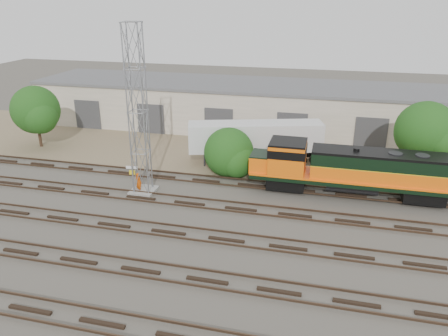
% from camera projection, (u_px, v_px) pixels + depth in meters
% --- Properties ---
extents(ground, '(140.00, 140.00, 0.00)m').
position_uv_depth(ground, '(236.00, 219.00, 31.04)').
color(ground, '#47423A').
rests_on(ground, ground).
extents(dirt_strip, '(80.00, 16.00, 0.02)m').
position_uv_depth(dirt_strip, '(268.00, 151.00, 44.56)').
color(dirt_strip, '#726047').
rests_on(dirt_strip, ground).
extents(tracks, '(80.00, 20.40, 0.28)m').
position_uv_depth(tracks, '(226.00, 239.00, 28.30)').
color(tracks, black).
rests_on(tracks, ground).
extents(warehouse, '(58.40, 10.40, 5.30)m').
position_uv_depth(warehouse, '(280.00, 108.00, 50.77)').
color(warehouse, beige).
rests_on(warehouse, ground).
extents(locomotive, '(16.12, 2.83, 3.87)m').
position_uv_depth(locomotive, '(350.00, 169.00, 33.89)').
color(locomotive, black).
rests_on(locomotive, tracks).
extents(signal_tower, '(1.94, 1.94, 13.11)m').
position_uv_depth(signal_tower, '(138.00, 115.00, 33.06)').
color(signal_tower, gray).
rests_on(signal_tower, ground).
extents(sign_post, '(0.94, 0.15, 2.31)m').
position_uv_depth(sign_post, '(132.00, 174.00, 34.69)').
color(sign_post, gray).
rests_on(sign_post, ground).
extents(worker, '(0.71, 0.62, 1.64)m').
position_uv_depth(worker, '(139.00, 182.00, 35.08)').
color(worker, '#D24E0B').
rests_on(worker, ground).
extents(semi_trailer, '(12.66, 6.03, 3.84)m').
position_uv_depth(semi_trailer, '(258.00, 137.00, 40.91)').
color(semi_trailer, silver).
rests_on(semi_trailer, ground).
extents(tree_west, '(5.13, 4.89, 6.39)m').
position_uv_depth(tree_west, '(37.00, 112.00, 44.35)').
color(tree_west, '#382619').
rests_on(tree_west, ground).
extents(tree_mid, '(4.62, 4.40, 4.40)m').
position_uv_depth(tree_mid, '(231.00, 154.00, 38.29)').
color(tree_mid, '#382619').
rests_on(tree_mid, ground).
extents(tree_east, '(5.28, 5.03, 6.79)m').
position_uv_depth(tree_east, '(429.00, 134.00, 36.18)').
color(tree_east, '#382619').
rests_on(tree_east, ground).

